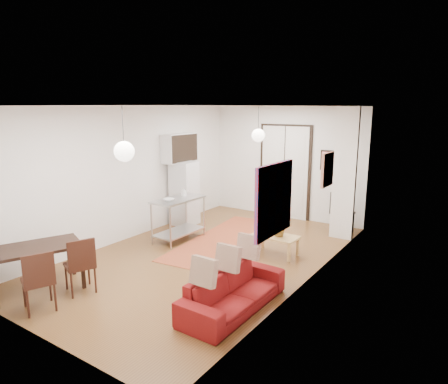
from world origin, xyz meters
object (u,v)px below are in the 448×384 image
Objects in this scene: dining_chair_near at (84,258)px; dining_chair_far at (43,273)px; kitchen_counter at (179,213)px; fridge at (184,193)px; black_side_chair at (344,208)px; dining_table at (36,251)px; coffee_table at (275,238)px; sofa at (234,291)px.

dining_chair_near and dining_chair_far have the same top height.
kitchen_counter is 1.34× the size of dining_chair_far.
fridge is at bearing 123.51° from kitchen_counter.
black_side_chair reaches higher than kitchen_counter.
dining_table is at bearing 70.39° from black_side_chair.
dining_chair_far is (0.34, -3.42, -0.08)m from kitchen_counter.
coffee_table is 0.74× the size of kitchen_counter.
dining_chair_far is at bearing 22.72° from dining_chair_near.
coffee_table is at bearing 55.50° from dining_table.
coffee_table is 2.94m from fridge.
dining_chair_near reaches higher than coffee_table.
sofa is 2.05× the size of dining_chair_far.
fridge reaches higher than dining_chair_near.
dining_table is at bearing -94.31° from kitchen_counter.
black_side_chair reaches higher than coffee_table.
fridge is (-0.66, 1.01, 0.18)m from kitchen_counter.
fridge is 4.56m from dining_chair_far.
dining_chair_near is at bearing -120.60° from coffee_table.
fridge is 3.85m from black_side_chair.
dining_table is at bearing -86.75° from fridge.
dining_chair_near is (-1.83, -3.10, 0.18)m from coffee_table.
sofa is at bearing -77.85° from coffee_table.
dining_chair_far is at bearing -115.75° from coffee_table.
black_side_chair is at bearing 62.02° from dining_table.
dining_table is at bearing 113.56° from sofa.
dining_chair_near is at bearing -77.23° from fridge.
kitchen_counter is at bearing -170.25° from coffee_table.
kitchen_counter is 0.81× the size of dining_table.
black_side_chair reaches higher than sofa.
fridge reaches higher than kitchen_counter.
coffee_table is 0.99× the size of dining_chair_far.
kitchen_counter is at bearing -59.13° from fridge.
sofa is 2.78m from dining_chair_far.
kitchen_counter is 0.78× the size of fridge.
black_side_chair is (2.48, 6.05, 0.04)m from dining_chair_far.
dining_table is at bearing -90.67° from dining_chair_far.
sofa is 2.47m from dining_chair_near.
dining_chair_near reaches higher than sofa.
black_side_chair is (2.82, 2.63, -0.04)m from kitchen_counter.
dining_table reaches higher than sofa.
dining_chair_far reaches higher than dining_table.
fridge reaches higher than black_side_chair.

